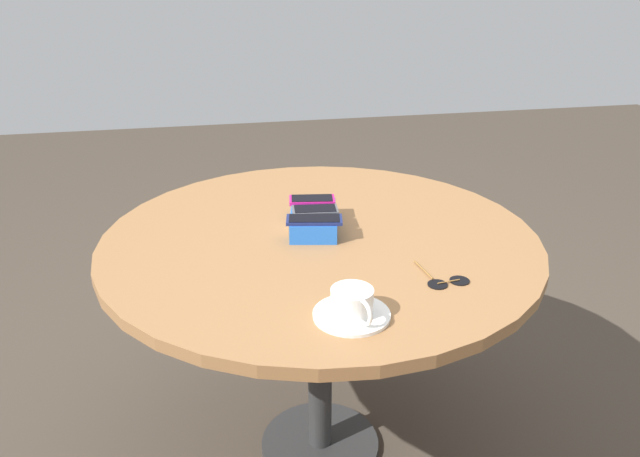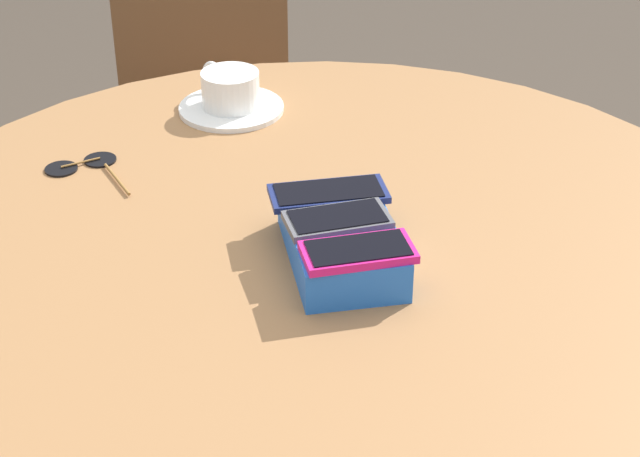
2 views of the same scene
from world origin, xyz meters
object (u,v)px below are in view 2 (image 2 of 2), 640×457
Objects in this scene: chair_near_window at (214,121)px; round_table at (320,296)px; phone_navy at (328,193)px; phone_gray at (338,220)px; sunglasses at (85,166)px; phone_box at (342,242)px; phone_magenta at (357,252)px; saucer at (231,108)px; coffee_cup at (229,88)px.

round_table is at bearing 171.92° from chair_near_window.
phone_navy is at bearing -43.77° from round_table.
phone_gray is at bearing 172.55° from chair_near_window.
phone_box is at bearing -145.24° from sunglasses.
round_table is at bearing 136.23° from phone_navy.
phone_magenta is 0.17× the size of chair_near_window.
saucer is at bearing -0.33° from phone_box.
saucer is (0.40, -0.01, 0.08)m from round_table.
phone_box is 1.68× the size of phone_magenta.
chair_near_window reaches higher than phone_box.
phone_box is at bearing 171.86° from phone_navy.
phone_box is 0.03m from phone_gray.
coffee_cup reaches higher than phone_box.
saucer is at bearing -1.50° from phone_magenta.
phone_magenta is 0.95× the size of sunglasses.
chair_near_window is at bearing -12.62° from coffee_cup.
phone_box is 1.76× the size of phone_gray.
coffee_cup is (0.38, 0.01, -0.02)m from phone_navy.
phone_gray is (0.07, -0.01, -0.00)m from phone_magenta.
phone_navy is at bearing 172.86° from chair_near_window.
phone_navy is at bearing -12.19° from phone_gray.
chair_near_window is (1.02, -0.13, -0.35)m from phone_gray.
sunglasses is at bearing 37.59° from round_table.
phone_magenta reaches higher than saucer.
phone_gray reaches higher than sunglasses.
phone_box is at bearing -168.63° from round_table.
round_table is 1.01m from chair_near_window.
saucer is 0.26m from sunglasses.
phone_magenta is 0.83× the size of saucer.
phone_box is 1.39× the size of saucer.
phone_magenta is 0.52m from coffee_cup.
phone_navy is 0.19× the size of chair_near_window.
phone_box is at bearing 179.80° from coffee_cup.
phone_box is 0.28× the size of chair_near_window.
phone_box is at bearing -8.90° from phone_magenta.
sunglasses is at bearing 41.66° from phone_navy.
saucer is (0.52, -0.01, -0.05)m from phone_magenta.
phone_box is 1.46× the size of phone_navy.
phone_box is at bearing 172.80° from chair_near_window.
chair_near_window is at bearing -7.45° from phone_gray.
phone_navy is 0.38m from sunglasses.
round_table is 0.42m from coffee_cup.
round_table is at bearing 11.37° from phone_box.
round_table is 7.53× the size of phone_navy.
coffee_cup is 0.84× the size of sunglasses.
saucer is 1.36× the size of coffee_cup.
saucer is 0.66m from chair_near_window.
coffee_cup is 0.27m from sunglasses.
phone_gray and phone_navy have the same top height.
saucer is at bearing -0.86° from phone_gray.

